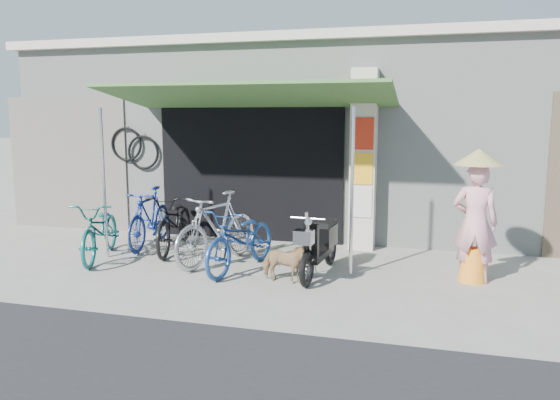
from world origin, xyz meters
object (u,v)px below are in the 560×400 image
(moped, at_px, (320,245))
(nun, at_px, (475,217))
(bike_black, at_px, (175,222))
(bike_blue, at_px, (150,218))
(bike_silver, at_px, (217,228))
(bike_teal, at_px, (101,230))
(street_dog, at_px, (283,263))
(bike_navy, at_px, (242,239))

(moped, bearing_deg, nun, 11.51)
(bike_black, bearing_deg, bike_blue, 156.63)
(bike_black, distance_m, nun, 4.72)
(nun, bearing_deg, bike_silver, 5.01)
(bike_teal, relative_size, moped, 1.08)
(bike_blue, height_order, bike_black, bike_blue)
(bike_blue, relative_size, street_dog, 2.59)
(bike_navy, height_order, street_dog, bike_navy)
(bike_teal, distance_m, bike_silver, 1.88)
(bike_blue, distance_m, street_dog, 3.06)
(bike_teal, distance_m, nun, 5.58)
(street_dog, xyz_separation_m, nun, (2.47, 0.74, 0.61))
(bike_teal, distance_m, moped, 3.49)
(bike_blue, relative_size, moped, 1.03)
(street_dog, bearing_deg, moped, -32.42)
(bike_black, relative_size, bike_silver, 1.01)
(moped, distance_m, nun, 2.13)
(bike_blue, distance_m, bike_navy, 2.21)
(bike_navy, xyz_separation_m, moped, (1.14, 0.09, -0.04))
(bike_silver, xyz_separation_m, street_dog, (1.22, -0.68, -0.27))
(bike_blue, height_order, bike_silver, bike_silver)
(nun, bearing_deg, bike_navy, 9.74)
(bike_silver, height_order, bike_navy, bike_silver)
(bike_silver, height_order, moped, bike_silver)
(bike_blue, xyz_separation_m, bike_navy, (2.00, -0.94, -0.04))
(bike_black, bearing_deg, moped, -25.99)
(bike_teal, distance_m, street_dog, 3.13)
(street_dog, distance_m, nun, 2.65)
(bike_blue, xyz_separation_m, bike_silver, (1.51, -0.68, 0.04))
(bike_navy, relative_size, street_dog, 2.72)
(bike_silver, bearing_deg, street_dog, -10.19)
(street_dog, bearing_deg, nun, -67.24)
(bike_black, bearing_deg, bike_silver, -40.11)
(bike_blue, height_order, nun, nun)
(street_dog, bearing_deg, bike_teal, 87.98)
(bike_teal, bearing_deg, bike_silver, -10.26)
(bike_teal, bearing_deg, bike_black, 24.55)
(bike_silver, distance_m, nun, 3.71)
(bike_navy, xyz_separation_m, street_dog, (0.74, -0.42, -0.19))
(bike_navy, bearing_deg, street_dog, -17.68)
(bike_navy, bearing_deg, moped, 16.33)
(bike_black, height_order, bike_navy, bike_black)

